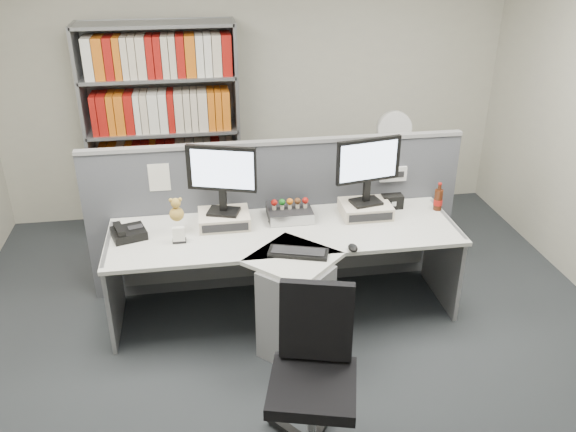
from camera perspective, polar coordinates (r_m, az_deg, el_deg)
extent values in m
plane|color=#2F3337|center=(4.18, 1.44, -15.37)|extent=(5.50, 5.50, 0.00)
cube|color=#BBB9A7|center=(6.02, -3.19, 12.49)|extent=(5.00, 0.04, 2.70)
cube|color=#51545C|center=(4.87, -1.10, -0.03)|extent=(3.00, 0.05, 1.25)
cube|color=#A6A5AB|center=(4.62, -1.17, 7.05)|extent=(3.00, 0.07, 0.03)
cube|color=white|center=(4.91, 9.98, 3.99)|extent=(0.22, 0.04, 0.12)
cube|color=white|center=(4.64, -12.20, 3.76)|extent=(0.16, 0.00, 0.22)
cube|color=white|center=(4.63, -7.25, 4.11)|extent=(0.16, 0.00, 0.22)
cube|color=white|center=(4.81, 7.23, 4.95)|extent=(0.16, 0.00, 0.22)
cube|color=silver|center=(4.45, -0.34, -1.53)|extent=(2.60, 0.80, 0.03)
cube|color=silver|center=(4.10, 0.50, -4.10)|extent=(0.74, 0.74, 0.03)
cube|color=gray|center=(4.20, 0.75, -9.16)|extent=(0.57, 0.57, 0.69)
cube|color=gray|center=(4.64, -16.27, -6.39)|extent=(0.03, 0.70, 0.72)
cube|color=gray|center=(4.95, 14.52, -3.94)|extent=(0.03, 0.70, 0.72)
cube|color=gray|center=(4.93, -0.96, -3.25)|extent=(2.50, 0.02, 0.45)
cube|color=beige|center=(4.53, -6.12, -0.26)|extent=(0.38, 0.30, 0.10)
cube|color=black|center=(4.39, -6.00, -1.12)|extent=(0.34, 0.01, 0.06)
cube|color=beige|center=(4.69, 7.39, 0.68)|extent=(0.38, 0.30, 0.10)
cube|color=black|center=(4.56, 7.90, -0.13)|extent=(0.34, 0.01, 0.06)
cube|color=black|center=(4.50, -6.16, 0.43)|extent=(0.27, 0.23, 0.02)
cube|color=black|center=(4.46, -6.22, 1.50)|extent=(0.06, 0.05, 0.19)
cube|color=black|center=(4.36, -6.37, 4.51)|extent=(0.50, 0.19, 0.34)
cube|color=#C8DCFF|center=(4.34, -6.28, 4.43)|extent=(0.44, 0.15, 0.29)
cube|color=black|center=(4.67, 7.43, 1.34)|extent=(0.25, 0.20, 0.02)
cube|color=black|center=(4.63, 7.50, 2.38)|extent=(0.06, 0.04, 0.19)
cube|color=black|center=(4.54, 7.68, 5.29)|extent=(0.51, 0.14, 0.34)
cube|color=#C8DCFF|center=(4.52, 7.71, 5.20)|extent=(0.45, 0.09, 0.29)
cube|color=black|center=(4.61, 0.13, 0.32)|extent=(0.33, 0.29, 0.09)
cube|color=silver|center=(4.48, 0.43, -0.49)|extent=(0.33, 0.01, 0.08)
cylinder|color=beige|center=(4.55, -1.32, 0.81)|extent=(0.03, 0.03, 0.03)
sphere|color=#A5140F|center=(4.53, -1.33, 1.29)|extent=(0.05, 0.05, 0.05)
cylinder|color=beige|center=(4.56, -0.57, 0.86)|extent=(0.03, 0.03, 0.03)
sphere|color=#19721E|center=(4.54, -0.57, 1.34)|extent=(0.05, 0.05, 0.05)
cylinder|color=beige|center=(4.56, 0.17, 0.91)|extent=(0.03, 0.03, 0.03)
sphere|color=orange|center=(4.55, 0.17, 1.39)|extent=(0.05, 0.05, 0.05)
cylinder|color=beige|center=(4.57, 0.92, 0.96)|extent=(0.03, 0.03, 0.03)
sphere|color=#593319|center=(4.55, 0.92, 1.44)|extent=(0.05, 0.05, 0.05)
cylinder|color=beige|center=(4.58, 1.65, 1.01)|extent=(0.03, 0.03, 0.03)
sphere|color=#A5140F|center=(4.56, 1.66, 1.49)|extent=(0.05, 0.05, 0.05)
cube|color=black|center=(4.12, 0.99, -3.52)|extent=(0.44, 0.27, 0.02)
cube|color=black|center=(4.12, 0.99, -3.34)|extent=(0.38, 0.22, 0.01)
ellipsoid|color=black|center=(4.19, 6.20, -3.04)|extent=(0.07, 0.11, 0.04)
cube|color=black|center=(4.48, -14.94, -1.60)|extent=(0.28, 0.27, 0.06)
cube|color=black|center=(4.45, -15.80, -1.19)|extent=(0.11, 0.20, 0.04)
cube|color=black|center=(4.47, -14.34, -1.05)|extent=(0.12, 0.09, 0.01)
cube|color=black|center=(4.35, -10.31, -2.33)|extent=(0.10, 0.06, 0.02)
cube|color=white|center=(4.30, -10.38, -1.78)|extent=(0.09, 0.03, 0.10)
cube|color=white|center=(4.34, -10.37, -1.54)|extent=(0.09, 0.03, 0.10)
sphere|color=#B08C3A|center=(4.41, -10.57, 0.18)|extent=(0.11, 0.11, 0.11)
sphere|color=#B08C3A|center=(4.37, -10.66, 1.23)|extent=(0.07, 0.07, 0.07)
sphere|color=#B08C3A|center=(4.36, -11.13, 1.50)|extent=(0.03, 0.03, 0.03)
sphere|color=#B08C3A|center=(4.36, -10.25, 1.57)|extent=(0.03, 0.03, 0.03)
cube|color=black|center=(4.84, 9.89, 1.38)|extent=(0.17, 0.09, 0.11)
cylinder|color=#3F190A|center=(4.87, 14.13, 1.51)|extent=(0.07, 0.07, 0.17)
cylinder|color=#A5140F|center=(4.88, 14.10, 1.31)|extent=(0.07, 0.07, 0.05)
cylinder|color=#3F190A|center=(4.83, 14.26, 2.68)|extent=(0.03, 0.03, 0.05)
cylinder|color=#A5140F|center=(4.82, 14.30, 3.00)|extent=(0.03, 0.03, 0.01)
cube|color=gray|center=(5.89, -18.48, 7.30)|extent=(0.03, 0.40, 2.00)
cube|color=gray|center=(5.81, -4.87, 8.34)|extent=(0.03, 0.40, 2.00)
cube|color=gray|center=(5.99, -11.67, 8.44)|extent=(1.40, 0.02, 2.00)
cube|color=gray|center=(6.18, -10.91, -0.77)|extent=(1.38, 0.40, 0.03)
cube|color=gray|center=(5.98, -11.31, 3.51)|extent=(1.38, 0.40, 0.03)
cube|color=gray|center=(5.80, -11.74, 8.06)|extent=(1.38, 0.40, 0.03)
cube|color=gray|center=(5.67, -12.21, 12.86)|extent=(1.38, 0.40, 0.03)
cube|color=gray|center=(5.59, -12.67, 17.44)|extent=(1.38, 0.40, 0.03)
cube|color=#A5140F|center=(6.07, -11.07, 0.75)|extent=(1.24, 0.28, 0.36)
cube|color=orange|center=(5.88, -11.48, 5.15)|extent=(1.24, 0.28, 0.36)
cube|color=beige|center=(5.72, -11.93, 9.82)|extent=(1.24, 0.28, 0.36)
cube|color=white|center=(5.60, -12.41, 14.72)|extent=(1.24, 0.28, 0.36)
cube|color=gray|center=(5.90, 9.51, 1.57)|extent=(0.45, 0.60, 0.70)
cube|color=black|center=(5.58, 10.56, 1.88)|extent=(0.40, 0.02, 0.28)
cube|color=black|center=(5.71, 10.30, -1.05)|extent=(0.40, 0.02, 0.28)
cylinder|color=white|center=(5.76, 9.78, 4.87)|extent=(0.19, 0.19, 0.03)
cylinder|color=white|center=(5.72, 9.86, 5.90)|extent=(0.03, 0.03, 0.19)
cylinder|color=white|center=(5.62, 10.12, 8.25)|extent=(0.32, 0.08, 0.32)
cylinder|color=silver|center=(5.65, 10.03, 8.34)|extent=(0.32, 0.07, 0.32)
cylinder|color=silver|center=(3.57, 2.29, -18.71)|extent=(0.05, 0.05, 0.41)
cube|color=black|center=(3.41, 2.36, -16.01)|extent=(0.58, 0.58, 0.07)
cube|color=black|center=(3.40, 2.72, -9.92)|extent=(0.43, 0.22, 0.48)
cube|color=black|center=(3.84, 3.34, -19.15)|extent=(0.21, 0.29, 0.04)
cylinder|color=black|center=(3.94, 4.02, -18.12)|extent=(0.05, 0.05, 0.03)
cube|color=black|center=(3.80, -0.05, -19.65)|extent=(0.23, 0.27, 0.04)
cylinder|color=black|center=(3.88, -1.48, -18.92)|extent=(0.05, 0.05, 0.03)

